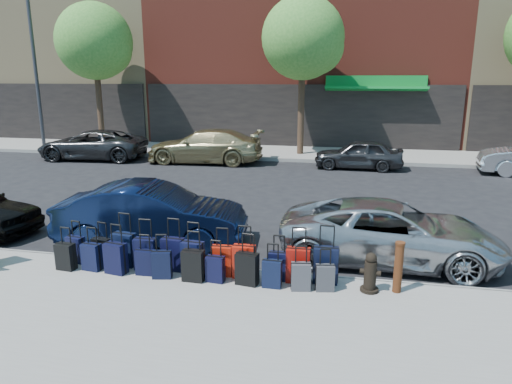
% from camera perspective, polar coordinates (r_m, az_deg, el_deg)
% --- Properties ---
extents(ground, '(120.00, 120.00, 0.00)m').
position_cam_1_polar(ground, '(13.37, -0.82, -2.27)').
color(ground, black).
rests_on(ground, ground).
extents(sidewalk_near, '(60.00, 4.00, 0.15)m').
position_cam_1_polar(sidewalk_near, '(7.59, -11.51, -15.48)').
color(sidewalk_near, gray).
rests_on(sidewalk_near, ground).
extents(sidewalk_far, '(60.00, 4.00, 0.15)m').
position_cam_1_polar(sidewalk_far, '(23.00, 4.41, 4.88)').
color(sidewalk_far, gray).
rests_on(sidewalk_far, ground).
extents(curb_near, '(60.00, 0.08, 0.15)m').
position_cam_1_polar(curb_near, '(9.28, -6.69, -9.54)').
color(curb_near, gray).
rests_on(curb_near, ground).
extents(curb_far, '(60.00, 0.08, 0.15)m').
position_cam_1_polar(curb_far, '(21.03, 3.73, 4.00)').
color(curb_far, gray).
rests_on(curb_far, ground).
extents(building_left, '(15.00, 12.12, 16.00)m').
position_cam_1_polar(building_left, '(36.03, -21.43, 19.98)').
color(building_left, tan).
rests_on(building_left, ground).
extents(tree_left, '(3.80, 3.80, 7.27)m').
position_cam_1_polar(tree_left, '(25.41, -19.25, 17.12)').
color(tree_left, black).
rests_on(tree_left, sidewalk_far).
extents(tree_center, '(3.80, 3.80, 7.27)m').
position_cam_1_polar(tree_center, '(22.19, 6.25, 18.32)').
color(tree_center, black).
rests_on(tree_center, sidewalk_far).
extents(streetlight, '(2.59, 0.18, 8.00)m').
position_cam_1_polar(streetlight, '(26.38, -25.61, 14.77)').
color(streetlight, '#333338').
rests_on(streetlight, sidewalk_far).
extents(suitcase_front_0, '(0.39, 0.26, 0.86)m').
position_cam_1_polar(suitcase_front_0, '(9.95, -21.58, -6.67)').
color(suitcase_front_0, black).
rests_on(suitcase_front_0, sidewalk_near).
extents(suitcase_front_1, '(0.39, 0.26, 0.87)m').
position_cam_1_polar(suitcase_front_1, '(9.66, -18.69, -7.01)').
color(suitcase_front_1, black).
rests_on(suitcase_front_1, sidewalk_near).
extents(suitcase_front_2, '(0.47, 0.30, 1.07)m').
position_cam_1_polar(suitcase_front_2, '(9.45, -16.12, -6.89)').
color(suitcase_front_2, black).
rests_on(suitcase_front_2, sidewalk_near).
extents(suitcase_front_3, '(0.43, 0.25, 1.01)m').
position_cam_1_polar(suitcase_front_3, '(9.17, -13.65, -7.51)').
color(suitcase_front_3, black).
rests_on(suitcase_front_3, sidewalk_near).
extents(suitcase_front_4, '(0.45, 0.27, 1.02)m').
position_cam_1_polar(suitcase_front_4, '(9.04, -10.32, -7.62)').
color(suitcase_front_4, black).
rests_on(suitcase_front_4, sidewalk_near).
extents(suitcase_front_5, '(0.44, 0.27, 1.00)m').
position_cam_1_polar(suitcase_front_5, '(8.84, -7.91, -8.09)').
color(suitcase_front_5, black).
rests_on(suitcase_front_5, sidewalk_near).
extents(suitcase_front_6, '(0.39, 0.23, 0.92)m').
position_cam_1_polar(suitcase_front_6, '(8.69, -4.27, -8.55)').
color(suitcase_front_6, '#A61B0A').
rests_on(suitcase_front_6, sidewalk_near).
extents(suitcase_front_7, '(0.42, 0.23, 1.00)m').
position_cam_1_polar(suitcase_front_7, '(8.57, -1.51, -8.68)').
color(suitcase_front_7, '#B2190B').
rests_on(suitcase_front_7, sidewalk_near).
extents(suitcase_front_8, '(0.35, 0.20, 0.85)m').
position_cam_1_polar(suitcase_front_8, '(8.50, 2.82, -9.21)').
color(suitcase_front_8, black).
rests_on(suitcase_front_8, sidewalk_near).
extents(suitcase_front_9, '(0.43, 0.24, 1.03)m').
position_cam_1_polar(suitcase_front_9, '(8.42, 5.29, -9.09)').
color(suitcase_front_9, maroon).
rests_on(suitcase_front_9, sidewalk_near).
extents(suitcase_front_10, '(0.45, 0.25, 1.07)m').
position_cam_1_polar(suitcase_front_10, '(8.46, 8.72, -9.00)').
color(suitcase_front_10, black).
rests_on(suitcase_front_10, sidewalk_near).
extents(suitcase_back_0, '(0.37, 0.24, 0.85)m').
position_cam_1_polar(suitcase_back_0, '(9.66, -22.69, -7.44)').
color(suitcase_back_0, black).
rests_on(suitcase_back_0, sidewalk_near).
extents(suitcase_back_1, '(0.38, 0.25, 0.85)m').
position_cam_1_polar(suitcase_back_1, '(9.45, -19.85, -7.62)').
color(suitcase_back_1, black).
rests_on(suitcase_back_1, sidewalk_near).
extents(suitcase_back_2, '(0.44, 0.30, 0.96)m').
position_cam_1_polar(suitcase_back_2, '(9.15, -17.13, -7.90)').
color(suitcase_back_2, black).
rests_on(suitcase_back_2, sidewalk_near).
extents(suitcase_back_3, '(0.33, 0.20, 0.78)m').
position_cam_1_polar(suitcase_back_3, '(8.97, -13.73, -8.51)').
color(suitcase_back_3, black).
rests_on(suitcase_back_3, sidewalk_near).
extents(suitcase_back_4, '(0.38, 0.27, 0.84)m').
position_cam_1_polar(suitcase_back_4, '(8.75, -11.68, -8.86)').
color(suitcase_back_4, black).
rests_on(suitcase_back_4, sidewalk_near).
extents(suitcase_back_5, '(0.40, 0.24, 0.94)m').
position_cam_1_polar(suitcase_back_5, '(8.52, -7.84, -9.09)').
color(suitcase_back_5, black).
rests_on(suitcase_back_5, sidewalk_near).
extents(suitcase_back_6, '(0.34, 0.22, 0.79)m').
position_cam_1_polar(suitcase_back_6, '(8.46, -5.11, -9.55)').
color(suitcase_back_6, black).
rests_on(suitcase_back_6, sidewalk_near).
extents(suitcase_back_7, '(0.43, 0.29, 0.94)m').
position_cam_1_polar(suitcase_back_7, '(8.31, -1.13, -9.57)').
color(suitcase_back_7, black).
rests_on(suitcase_back_7, sidewalk_near).
extents(suitcase_back_8, '(0.34, 0.20, 0.81)m').
position_cam_1_polar(suitcase_back_8, '(8.23, 2.02, -10.15)').
color(suitcase_back_8, black).
rests_on(suitcase_back_8, sidewalk_near).
extents(suitcase_back_9, '(0.36, 0.25, 0.80)m').
position_cam_1_polar(suitcase_back_9, '(8.16, 5.62, -10.46)').
color(suitcase_back_9, '#3D3D43').
rests_on(suitcase_back_9, sidewalk_near).
extents(suitcase_back_10, '(0.35, 0.24, 0.76)m').
position_cam_1_polar(suitcase_back_10, '(8.19, 8.63, -10.54)').
color(suitcase_back_10, '#37373C').
rests_on(suitcase_back_10, sidewalk_near).
extents(fire_hydrant, '(0.37, 0.32, 0.71)m').
position_cam_1_polar(fire_hydrant, '(8.28, 14.09, -9.86)').
color(fire_hydrant, black).
rests_on(fire_hydrant, sidewalk_near).
extents(bollard, '(0.17, 0.17, 0.92)m').
position_cam_1_polar(bollard, '(8.33, 17.38, -8.87)').
color(bollard, '#38190C').
rests_on(bollard, sidewalk_near).
extents(car_near_1, '(4.44, 1.98, 1.42)m').
position_cam_1_polar(car_near_1, '(10.79, -12.84, -2.78)').
color(car_near_1, '#0B1634').
rests_on(car_near_1, ground).
extents(car_near_2, '(4.66, 2.32, 1.27)m').
position_cam_1_polar(car_near_2, '(10.00, 16.47, -4.82)').
color(car_near_2, '#B8BBC0').
rests_on(car_near_2, ground).
extents(car_far_0, '(5.12, 2.65, 1.38)m').
position_cam_1_polar(car_far_0, '(22.89, -19.77, 5.59)').
color(car_far_0, '#2E2E31').
rests_on(car_far_0, ground).
extents(car_far_1, '(5.27, 2.30, 1.51)m').
position_cam_1_polar(car_far_1, '(20.78, -6.41, 5.72)').
color(car_far_1, '#9D8F60').
rests_on(car_far_1, ground).
extents(car_far_2, '(3.70, 1.59, 1.24)m').
position_cam_1_polar(car_far_2, '(19.75, 12.69, 4.63)').
color(car_far_2, '#303033').
rests_on(car_far_2, ground).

